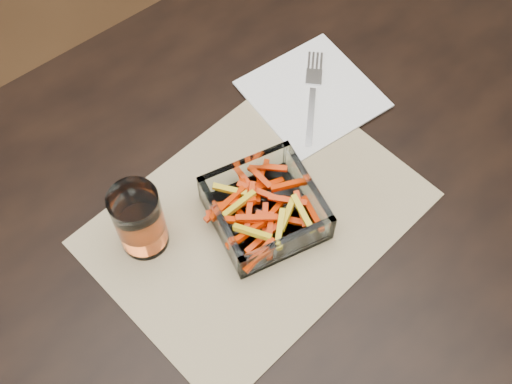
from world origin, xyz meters
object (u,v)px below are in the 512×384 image
tumbler (140,222)px  fork (313,94)px  dining_table (301,212)px  glass_bowl (265,210)px

tumbler → fork: 0.36m
tumbler → fork: bearing=7.4°
dining_table → fork: bearing=44.8°
glass_bowl → tumbler: tumbler is taller
dining_table → glass_bowl: (-0.08, -0.01, 0.11)m
dining_table → glass_bowl: size_ratio=9.28×
glass_bowl → dining_table: bearing=5.6°
dining_table → tumbler: 0.29m
glass_bowl → fork: size_ratio=1.17×
glass_bowl → fork: 0.24m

